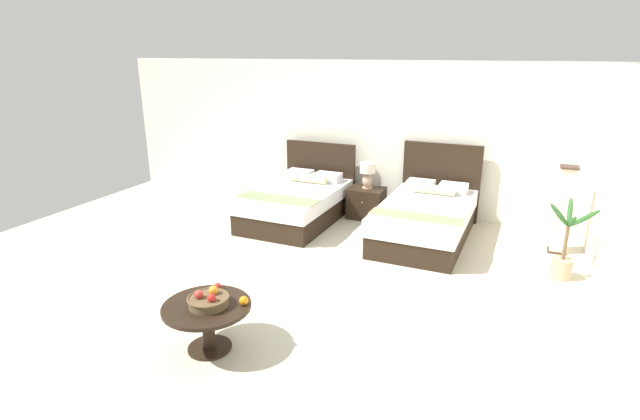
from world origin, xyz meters
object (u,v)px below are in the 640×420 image
coffee_table (207,316)px  loose_apple (218,286)px  nightstand (366,203)px  table_lamp (368,173)px  fruit_bowl (208,300)px  bed_near_window (298,202)px  potted_palm (564,255)px  floor_lamp_corner (563,210)px  loose_orange (244,301)px  bed_near_corner (426,218)px

coffee_table → loose_apple: (-0.08, 0.30, 0.15)m
nightstand → table_lamp: (0.00, 0.02, 0.52)m
fruit_bowl → coffee_table: bearing=178.8°
loose_apple → coffee_table: bearing=-75.7°
bed_near_window → potted_palm: (3.98, -0.71, -0.01)m
loose_apple → floor_lamp_corner: (3.25, 3.59, 0.11)m
potted_palm → bed_near_window: bearing=169.9°
table_lamp → floor_lamp_corner: size_ratio=0.35×
bed_near_window → coffee_table: 3.78m
loose_orange → potted_palm: bearing=44.8°
bed_near_window → floor_lamp_corner: size_ratio=1.66×
table_lamp → loose_orange: 4.19m
table_lamp → coffee_table: (-0.22, -4.31, -0.42)m
table_lamp → loose_orange: table_lamp is taller
bed_near_corner → potted_palm: bed_near_corner is taller
loose_apple → potted_palm: bearing=39.4°
bed_near_corner → potted_palm: size_ratio=2.23×
loose_apple → potted_palm: size_ratio=0.07×
fruit_bowl → table_lamp: bearing=87.4°
nightstand → table_lamp: size_ratio=1.33×
table_lamp → floor_lamp_corner: (2.96, -0.42, -0.16)m
coffee_table → potted_palm: bearing=43.1°
bed_near_corner → table_lamp: 1.35m
fruit_bowl → loose_orange: (0.29, 0.14, -0.01)m
loose_apple → floor_lamp_corner: bearing=47.8°
nightstand → coffee_table: 4.30m
floor_lamp_corner → coffee_table: bearing=-129.2°
loose_apple → potted_palm: 4.23m
nightstand → coffee_table: size_ratio=0.70×
loose_apple → floor_lamp_corner: floor_lamp_corner is taller
fruit_bowl → loose_orange: fruit_bowl is taller
fruit_bowl → potted_palm: bearing=43.4°
bed_near_window → loose_orange: bed_near_window is taller
table_lamp → floor_lamp_corner: 2.99m
loose_orange → potted_palm: potted_palm is taller
loose_apple → loose_orange: loose_orange is taller
fruit_bowl → loose_apple: (-0.10, 0.30, -0.02)m
fruit_bowl → loose_apple: fruit_bowl is taller
fruit_bowl → potted_palm: (3.16, 2.99, -0.22)m
floor_lamp_corner → loose_apple: bearing=-132.2°
nightstand → loose_orange: 4.16m
table_lamp → floor_lamp_corner: bearing=-8.1°
nightstand → potted_palm: bearing=-23.7°
floor_lamp_corner → fruit_bowl: bearing=-129.0°
coffee_table → floor_lamp_corner: bearing=50.8°
nightstand → table_lamp: 0.52m
nightstand → floor_lamp_corner: floor_lamp_corner is taller
fruit_bowl → loose_apple: 0.32m
bed_near_window → potted_palm: size_ratio=2.07×
coffee_table → potted_palm: (3.19, 2.99, -0.05)m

